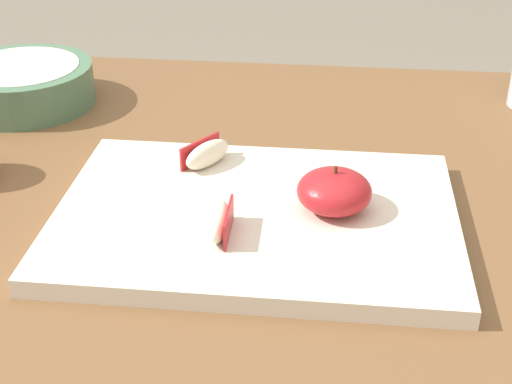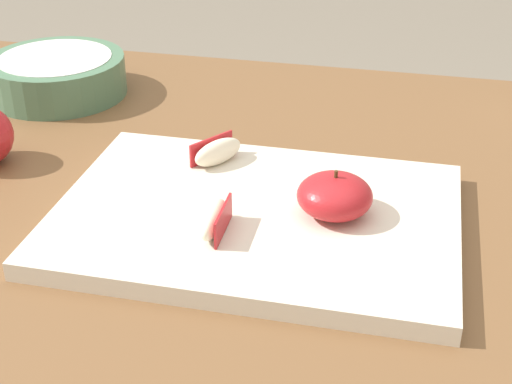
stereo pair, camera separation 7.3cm
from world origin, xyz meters
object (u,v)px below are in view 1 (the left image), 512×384
object	(u,v)px
apple_half_skin_up	(334,191)
ceramic_fruit_bowl	(23,84)
apple_wedge_near_knife	(207,154)
apple_wedge_right	(218,222)
cutting_board	(256,218)

from	to	relation	value
apple_half_skin_up	ceramic_fruit_bowl	xyz separation A→B (m)	(-0.42, 0.27, -0.01)
apple_wedge_near_knife	apple_wedge_right	bearing A→B (deg)	-76.38
cutting_board	ceramic_fruit_bowl	distance (m)	0.44
cutting_board	apple_wedge_near_knife	distance (m)	0.11
cutting_board	ceramic_fruit_bowl	size ratio (longest dim) A/B	2.11
apple_half_skin_up	apple_wedge_right	xyz separation A→B (m)	(-0.11, -0.06, -0.01)
apple_wedge_near_knife	apple_wedge_right	distance (m)	0.14
apple_wedge_right	apple_wedge_near_knife	bearing A→B (deg)	103.62
apple_wedge_right	ceramic_fruit_bowl	world-z (taller)	ceramic_fruit_bowl
apple_half_skin_up	cutting_board	bearing A→B (deg)	-172.95
apple_wedge_near_knife	ceramic_fruit_bowl	xyz separation A→B (m)	(-0.28, 0.19, -0.00)
apple_half_skin_up	apple_wedge_near_knife	xyz separation A→B (m)	(-0.14, 0.08, -0.01)
apple_half_skin_up	apple_wedge_right	distance (m)	0.12
apple_half_skin_up	ceramic_fruit_bowl	distance (m)	0.50
cutting_board	apple_half_skin_up	xyz separation A→B (m)	(0.08, 0.01, 0.03)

